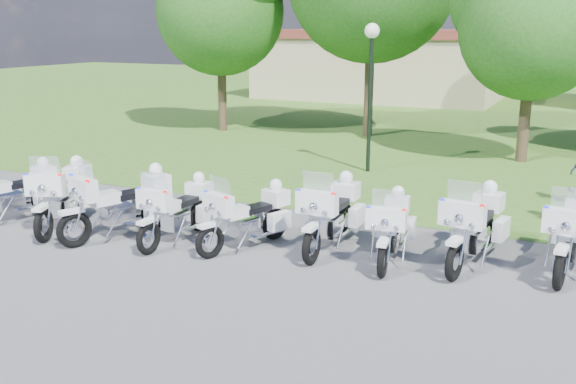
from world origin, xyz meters
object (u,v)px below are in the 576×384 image
at_px(motorcycle_5, 332,213).
at_px(lamp_post, 371,62).
at_px(motorcycle_2, 123,202).
at_px(motorcycle_6, 392,227).
at_px(motorcycle_4, 249,215).
at_px(motorcycle_8, 572,232).
at_px(motorcycle_0, 14,190).
at_px(motorcycle_3, 179,209).
at_px(motorcycle_1, 64,194).
at_px(motorcycle_7, 475,225).

xyz_separation_m(motorcycle_5, lamp_post, (-1.64, 6.92, 2.59)).
height_order(motorcycle_2, motorcycle_6, motorcycle_2).
distance_m(motorcycle_6, lamp_post, 8.10).
relative_size(motorcycle_4, motorcycle_5, 0.87).
distance_m(motorcycle_8, lamp_post, 9.00).
relative_size(motorcycle_0, motorcycle_2, 0.95).
bearing_deg(motorcycle_4, motorcycle_2, 32.07).
xyz_separation_m(motorcycle_2, lamp_post, (2.59, 8.18, 2.56)).
bearing_deg(motorcycle_2, motorcycle_3, -145.58).
height_order(motorcycle_1, motorcycle_4, motorcycle_1).
relative_size(motorcycle_0, motorcycle_5, 0.94).
height_order(motorcycle_2, motorcycle_4, motorcycle_2).
height_order(motorcycle_3, motorcycle_7, motorcycle_7).
bearing_deg(motorcycle_5, motorcycle_2, 14.97).
bearing_deg(motorcycle_3, motorcycle_5, -160.70).
bearing_deg(motorcycle_3, motorcycle_1, 8.55).
height_order(motorcycle_5, lamp_post, lamp_post).
height_order(motorcycle_2, motorcycle_5, motorcycle_2).
distance_m(motorcycle_7, motorcycle_8, 1.69).
xyz_separation_m(motorcycle_1, lamp_post, (4.18, 8.23, 2.57)).
relative_size(motorcycle_3, motorcycle_7, 0.91).
xyz_separation_m(motorcycle_4, motorcycle_8, (5.87, 1.44, 0.06)).
bearing_deg(motorcycle_7, motorcycle_2, 20.06).
bearing_deg(motorcycle_4, motorcycle_6, -147.88).
height_order(motorcycle_7, lamp_post, lamp_post).
bearing_deg(motorcycle_0, motorcycle_6, -158.22).
distance_m(motorcycle_5, lamp_post, 7.57).
relative_size(motorcycle_5, lamp_post, 0.58).
distance_m(motorcycle_3, motorcycle_6, 4.36).
bearing_deg(motorcycle_1, motorcycle_6, 167.63).
bearing_deg(motorcycle_2, lamp_post, -86.62).
xyz_separation_m(motorcycle_0, motorcycle_4, (5.75, 0.70, -0.03)).
xyz_separation_m(motorcycle_4, motorcycle_5, (1.50, 0.71, 0.06)).
relative_size(motorcycle_1, motorcycle_8, 0.97).
bearing_deg(motorcycle_1, motorcycle_0, -17.49).
relative_size(motorcycle_3, motorcycle_6, 1.03).
bearing_deg(motorcycle_6, motorcycle_1, 0.66).
height_order(motorcycle_0, motorcycle_4, motorcycle_0).
bearing_deg(motorcycle_8, motorcycle_3, 18.54).
bearing_deg(motorcycle_7, motorcycle_0, 17.04).
bearing_deg(motorcycle_6, motorcycle_0, -0.19).
distance_m(motorcycle_1, motorcycle_4, 4.36).
relative_size(motorcycle_0, motorcycle_6, 1.05).
height_order(motorcycle_2, motorcycle_7, motorcycle_2).
distance_m(motorcycle_1, motorcycle_5, 5.97).
height_order(motorcycle_0, motorcycle_2, motorcycle_2).
xyz_separation_m(motorcycle_7, motorcycle_8, (1.65, 0.37, -0.01)).
bearing_deg(motorcycle_7, motorcycle_6, 26.57).
distance_m(motorcycle_4, motorcycle_7, 4.35).
height_order(motorcycle_0, lamp_post, lamp_post).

